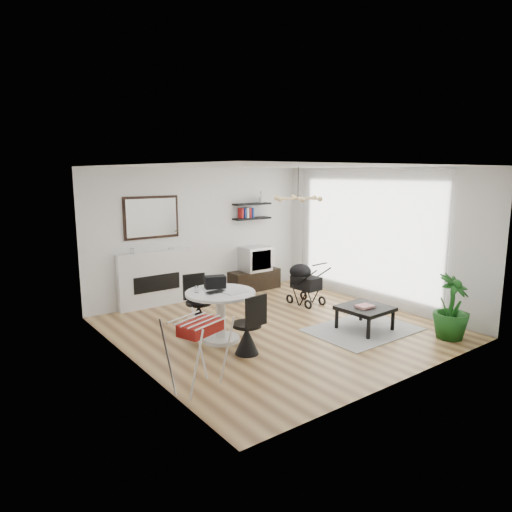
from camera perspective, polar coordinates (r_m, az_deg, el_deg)
floor at (r=7.86m, az=2.62°, el=-8.93°), size 5.00×5.00×0.00m
ceiling at (r=7.41m, az=2.80°, el=11.16°), size 5.00×5.00×0.00m
wall_back at (r=9.56m, az=-6.84°, el=2.82°), size 5.00×0.00×5.00m
wall_left at (r=6.27m, az=-15.28°, el=-1.50°), size 0.00×5.00×5.00m
wall_right at (r=9.29m, az=14.73°, el=2.33°), size 0.00×5.00×5.00m
sheer_curtain at (r=9.34m, az=13.39°, el=2.43°), size 0.04×3.60×2.60m
fireplace at (r=9.12m, az=-12.51°, el=-1.97°), size 1.50×0.17×2.16m
shelf_lower at (r=10.08m, az=-0.50°, el=4.72°), size 0.90×0.25×0.04m
shelf_upper at (r=10.05m, az=-0.50°, el=6.53°), size 0.90×0.25×0.04m
pendant_lamp at (r=8.11m, az=5.26°, el=7.18°), size 0.90×0.90×0.10m
tv_console at (r=10.24m, az=-0.19°, el=-3.01°), size 1.19×0.42×0.45m
crt_tv at (r=10.14m, az=-0.18°, el=-0.31°), size 0.61×0.54×0.54m
dining_table at (r=7.14m, az=-4.45°, el=-6.56°), size 1.08×1.08×0.79m
laptop at (r=6.97m, az=-4.89°, el=-4.56°), size 0.33×0.23×0.02m
black_bag at (r=7.28m, az=-5.15°, el=-3.25°), size 0.37×0.29×0.19m
newspaper at (r=7.04m, az=-2.71°, el=-4.46°), size 0.37×0.31×0.01m
drinking_glass at (r=7.05m, az=-7.42°, el=-4.12°), size 0.06×0.06×0.10m
chair_far at (r=7.83m, az=-7.22°, el=-6.89°), size 0.44×0.46×0.90m
chair_near at (r=6.68m, az=-1.04°, el=-9.87°), size 0.44×0.45×0.91m
drying_rack at (r=5.64m, az=-7.27°, el=-11.89°), size 0.75×0.72×0.90m
stroller at (r=9.19m, az=6.06°, el=-3.61°), size 0.49×0.75×0.89m
rug at (r=7.95m, az=13.20°, el=-8.93°), size 1.77×1.28×0.01m
coffee_table at (r=7.86m, az=13.47°, el=-6.48°), size 0.79×0.79×0.39m
magazines at (r=7.79m, az=13.44°, el=-6.14°), size 0.28×0.23×0.04m
potted_plant at (r=7.86m, az=23.26°, el=-5.88°), size 0.66×0.66×1.03m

